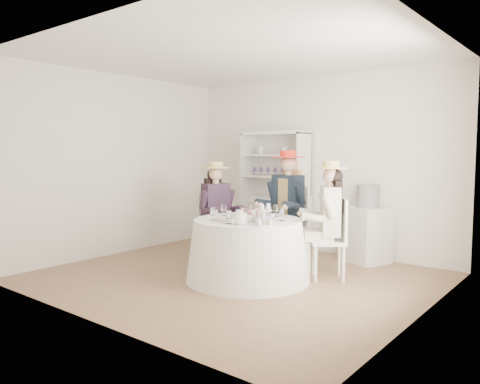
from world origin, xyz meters
The scene contains 23 objects.
ground centered at (0.00, 0.00, 0.00)m, with size 4.50×4.50×0.00m, color brown.
ceiling centered at (0.00, 0.00, 2.70)m, with size 4.50×4.50×0.00m, color white.
wall_back centered at (0.00, 2.00, 1.35)m, with size 4.50×4.50×0.00m, color white.
wall_front centered at (0.00, -2.00, 1.35)m, with size 4.50×4.50×0.00m, color white.
wall_left centered at (-2.25, 0.00, 1.35)m, with size 4.50×4.50×0.00m, color white.
wall_right centered at (2.25, 0.00, 1.35)m, with size 4.50×4.50×0.00m, color white.
tea_table centered at (0.21, -0.02, 0.37)m, with size 1.49×1.49×0.74m.
hutch centered at (-0.60, 1.77, 0.66)m, with size 1.23×0.73×1.87m.
side_table centered at (0.96, 1.75, 0.39)m, with size 0.50×0.50×0.77m, color silver.
hatbox centered at (0.96, 1.75, 0.93)m, with size 0.31×0.31×0.31m, color black.
guest_left centered at (-0.66, 0.41, 0.80)m, with size 0.58×0.53×1.41m.
guest_mid centered at (0.14, 0.96, 0.89)m, with size 0.57×0.59×1.56m.
guest_right centered at (0.94, 0.62, 0.81)m, with size 0.62×0.59×1.44m.
spare_chair centered at (-0.87, 1.02, 0.49)m, with size 0.50×0.50×0.92m.
teacup_a centered at (-0.05, 0.15, 0.78)m, with size 0.09×0.09×0.07m, color white.
teacup_b centered at (0.23, 0.25, 0.78)m, with size 0.08×0.08×0.07m, color white.
teacup_c centered at (0.46, 0.12, 0.77)m, with size 0.08×0.08×0.07m, color white.
flower_bowl centered at (0.43, -0.09, 0.77)m, with size 0.21×0.21×0.05m, color white.
flower_arrangement centered at (0.40, -0.07, 0.83)m, with size 0.18×0.18×0.07m.
table_teapot centered at (0.41, -0.40, 0.81)m, with size 0.23×0.16×0.17m.
sandwich_plate centered at (0.10, -0.37, 0.76)m, with size 0.26×0.26×0.06m.
cupcake_stand centered at (0.62, -0.27, 0.83)m, with size 0.25×0.25×0.23m.
stemware_set centered at (0.21, -0.02, 0.82)m, with size 0.88×0.89×0.15m.
Camera 1 is at (3.60, -4.41, 1.55)m, focal length 35.00 mm.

